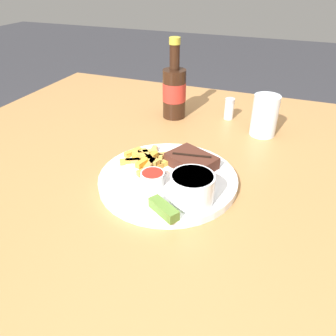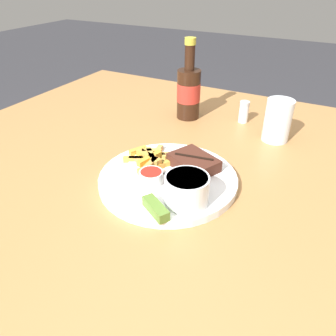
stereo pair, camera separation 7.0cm
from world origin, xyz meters
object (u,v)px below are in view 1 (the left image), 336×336
(beer_bottle, at_px, (174,90))
(dinner_plate, at_px, (168,179))
(pickle_spear, at_px, (164,209))
(drinking_glass, at_px, (265,116))
(dipping_sauce_cup, at_px, (153,177))
(knife_utensil, at_px, (181,167))
(coleslaw_cup, at_px, (192,187))
(steak_portion, at_px, (192,161))
(fork_utensil, at_px, (137,166))
(salt_shaker, at_px, (229,109))

(beer_bottle, bearing_deg, dinner_plate, -71.70)
(pickle_spear, relative_size, drinking_glass, 0.61)
(dipping_sauce_cup, height_order, pickle_spear, dipping_sauce_cup)
(pickle_spear, distance_m, knife_utensil, 0.16)
(drinking_glass, bearing_deg, coleslaw_cup, -102.51)
(steak_portion, bearing_deg, dipping_sauce_cup, -119.70)
(fork_utensil, relative_size, beer_bottle, 0.57)
(pickle_spear, distance_m, salt_shaker, 0.52)
(knife_utensil, height_order, salt_shaker, salt_shaker)
(dinner_plate, relative_size, pickle_spear, 4.35)
(salt_shaker, bearing_deg, beer_bottle, -164.50)
(coleslaw_cup, distance_m, pickle_spear, 0.07)
(fork_utensil, bearing_deg, beer_bottle, 102.12)
(beer_bottle, bearing_deg, knife_utensil, -66.96)
(dipping_sauce_cup, xyz_separation_m, fork_utensil, (-0.06, 0.05, -0.01))
(dinner_plate, height_order, fork_utensil, fork_utensil)
(dipping_sauce_cup, xyz_separation_m, knife_utensil, (0.04, 0.08, -0.01))
(salt_shaker, bearing_deg, coleslaw_cup, -86.68)
(coleslaw_cup, distance_m, knife_utensil, 0.12)
(beer_bottle, bearing_deg, salt_shaker, 15.50)
(coleslaw_cup, bearing_deg, steak_portion, 107.98)
(dinner_plate, distance_m, salt_shaker, 0.40)
(steak_portion, height_order, knife_utensil, steak_portion)
(beer_bottle, bearing_deg, fork_utensil, -83.92)
(dipping_sauce_cup, distance_m, pickle_spear, 0.10)
(salt_shaker, bearing_deg, pickle_spear, -91.07)
(pickle_spear, xyz_separation_m, knife_utensil, (-0.02, 0.16, -0.01))
(fork_utensil, relative_size, salt_shaker, 2.07)
(coleslaw_cup, height_order, salt_shaker, coleslaw_cup)
(dipping_sauce_cup, relative_size, salt_shaker, 0.78)
(fork_utensil, distance_m, salt_shaker, 0.41)
(dinner_plate, distance_m, knife_utensil, 0.04)
(steak_portion, xyz_separation_m, dipping_sauce_cup, (-0.05, -0.10, 0.00))
(coleslaw_cup, relative_size, dipping_sauce_cup, 1.68)
(pickle_spear, xyz_separation_m, fork_utensil, (-0.12, 0.13, -0.01))
(dinner_plate, relative_size, drinking_glass, 2.66)
(knife_utensil, relative_size, beer_bottle, 0.70)
(pickle_spear, height_order, knife_utensil, pickle_spear)
(beer_bottle, xyz_separation_m, drinking_glass, (0.28, -0.03, -0.03))
(fork_utensil, bearing_deg, dinner_plate, 0.00)
(steak_portion, relative_size, dipping_sauce_cup, 2.48)
(dinner_plate, bearing_deg, beer_bottle, 108.30)
(dipping_sauce_cup, bearing_deg, coleslaw_cup, -15.32)
(dinner_plate, distance_m, coleslaw_cup, 0.11)
(dinner_plate, distance_m, fork_utensil, 0.08)
(coleslaw_cup, bearing_deg, drinking_glass, 77.49)
(dinner_plate, height_order, beer_bottle, beer_bottle)
(drinking_glass, bearing_deg, beer_bottle, 173.97)
(knife_utensil, bearing_deg, steak_portion, -55.86)
(dinner_plate, distance_m, dipping_sauce_cup, 0.05)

